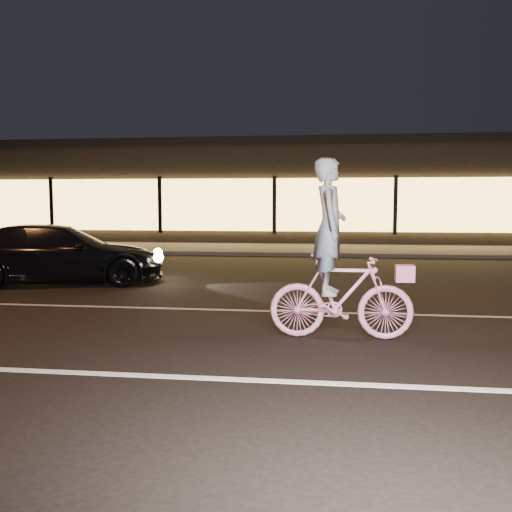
# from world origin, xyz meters

# --- Properties ---
(ground) EXTENTS (90.00, 90.00, 0.00)m
(ground) POSITION_xyz_m (0.00, 0.00, 0.00)
(ground) COLOR black
(ground) RESTS_ON ground
(lane_stripe_near) EXTENTS (60.00, 0.12, 0.01)m
(lane_stripe_near) POSITION_xyz_m (0.00, -1.50, 0.00)
(lane_stripe_near) COLOR silver
(lane_stripe_near) RESTS_ON ground
(lane_stripe_far) EXTENTS (60.00, 0.10, 0.01)m
(lane_stripe_far) POSITION_xyz_m (0.00, 2.00, 0.00)
(lane_stripe_far) COLOR gray
(lane_stripe_far) RESTS_ON ground
(sidewalk) EXTENTS (30.00, 4.00, 0.12)m
(sidewalk) POSITION_xyz_m (0.00, 13.00, 0.06)
(sidewalk) COLOR #383533
(sidewalk) RESTS_ON ground
(storefront) EXTENTS (25.40, 8.42, 4.20)m
(storefront) POSITION_xyz_m (0.00, 18.97, 2.15)
(storefront) COLOR black
(storefront) RESTS_ON ground
(cyclist) EXTENTS (1.80, 0.62, 2.27)m
(cyclist) POSITION_xyz_m (2.30, 0.33, 0.81)
(cyclist) COLOR #FF3485
(cyclist) RESTS_ON ground
(sedan) EXTENTS (4.64, 3.00, 1.25)m
(sedan) POSITION_xyz_m (-3.47, 4.42, 0.62)
(sedan) COLOR black
(sedan) RESTS_ON ground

